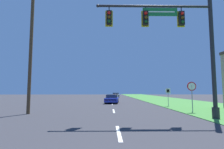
{
  "coord_description": "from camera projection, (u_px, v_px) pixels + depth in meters",
  "views": [
    {
      "loc": [
        -0.41,
        -1.64,
        1.8
      ],
      "look_at": [
        0.0,
        22.86,
        4.07
      ],
      "focal_mm": 28.0,
      "sensor_mm": 36.0,
      "label": 1
    }
  ],
  "objects": [
    {
      "name": "utility_pole_near",
      "position": [
        31.0,
        44.0,
        13.99
      ],
      "size": [
        1.8,
        0.26,
        10.7
      ],
      "color": "#4C3823",
      "rests_on": "ground"
    },
    {
      "name": "road_center_line",
      "position": [
        112.0,
        104.0,
        23.38
      ],
      "size": [
        0.16,
        34.8,
        0.01
      ],
      "color": "silver",
      "rests_on": "ground"
    },
    {
      "name": "route_sign_post",
      "position": [
        168.0,
        93.0,
        19.91
      ],
      "size": [
        0.55,
        0.06,
        2.03
      ],
      "color": "gray",
      "rests_on": "grass_verge_right"
    },
    {
      "name": "far_car",
      "position": [
        116.0,
        95.0,
        47.68
      ],
      "size": [
        1.82,
        4.66,
        1.19
      ],
      "color": "black",
      "rests_on": "ground"
    },
    {
      "name": "grass_verge_right",
      "position": [
        169.0,
        100.0,
        31.52
      ],
      "size": [
        10.0,
        110.0,
        0.04
      ],
      "color": "#428438",
      "rests_on": "ground"
    },
    {
      "name": "signal_mast",
      "position": [
        182.0,
        40.0,
        11.52
      ],
      "size": [
        7.9,
        0.47,
        8.28
      ],
      "color": "#232326",
      "rests_on": "grass_verge_right"
    },
    {
      "name": "car_ahead",
      "position": [
        112.0,
        99.0,
        25.44
      ],
      "size": [
        2.21,
        4.79,
        1.19
      ],
      "color": "black",
      "rests_on": "ground"
    },
    {
      "name": "stop_sign",
      "position": [
        192.0,
        90.0,
        14.67
      ],
      "size": [
        0.76,
        0.07,
        2.5
      ],
      "color": "gray",
      "rests_on": "grass_verge_right"
    }
  ]
}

